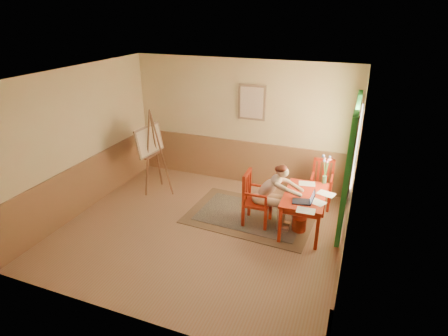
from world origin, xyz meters
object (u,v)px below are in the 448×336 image
at_px(chair_back, 321,183).
at_px(laptop, 305,200).
at_px(chair_left, 255,199).
at_px(easel, 151,144).
at_px(table, 305,199).
at_px(figure, 272,193).

distance_m(chair_back, laptop, 1.38).
xyz_separation_m(chair_left, easel, (-2.48, 0.52, 0.58)).
bearing_deg(chair_back, easel, -169.77).
distance_m(chair_back, easel, 3.65).
xyz_separation_m(table, chair_left, (-0.89, -0.10, -0.11)).
relative_size(chair_left, laptop, 2.58).
xyz_separation_m(laptop, easel, (-3.42, 0.71, 0.33)).
height_order(table, chair_back, chair_back).
height_order(table, chair_left, chair_left).
xyz_separation_m(table, laptop, (0.05, -0.29, 0.13)).
bearing_deg(chair_left, figure, 3.02).
bearing_deg(table, chair_left, -173.30).
relative_size(table, chair_left, 1.18).
xyz_separation_m(chair_back, figure, (-0.74, -1.15, 0.21)).
bearing_deg(table, laptop, -80.90).
bearing_deg(figure, chair_back, 57.01).
xyz_separation_m(table, chair_back, (0.17, 1.06, -0.15)).
distance_m(table, laptop, 0.32).
xyz_separation_m(table, easel, (-3.37, 0.42, 0.47)).
bearing_deg(laptop, table, 99.10).
bearing_deg(laptop, easel, 168.28).
relative_size(table, laptop, 3.04).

